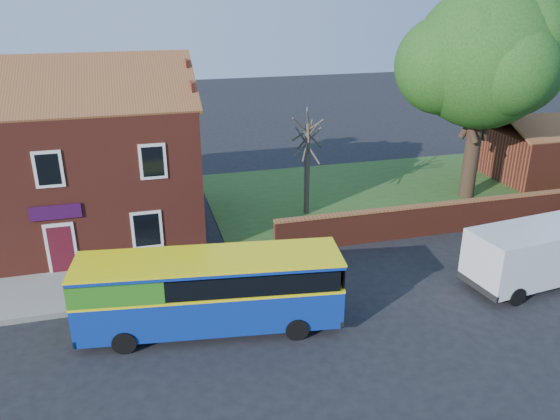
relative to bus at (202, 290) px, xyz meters
name	(u,v)px	position (x,y,z in m)	size (l,w,h in m)	color
ground	(270,351)	(1.91, -1.91, -1.56)	(120.00, 120.00, 0.00)	black
pavement	(62,292)	(-5.09, 3.84, -1.50)	(18.00, 3.50, 0.12)	gray
kerb	(57,316)	(-5.09, 2.09, -1.49)	(18.00, 0.15, 0.14)	slate
grass_strip	(425,188)	(14.91, 11.09, -1.54)	(26.00, 12.00, 0.04)	#426B28
shop_building	(62,168)	(-5.12, 9.59, 1.85)	(12.30, 8.13, 10.50)	maroon
boundary_wall	(487,212)	(14.91, 5.09, -0.75)	(22.00, 0.38, 1.60)	maroon
outbuilding	(556,152)	(23.91, 11.09, 0.05)	(8.20, 5.06, 4.17)	maroon
bus	(202,290)	(0.00, 0.00, 0.00)	(9.21, 3.46, 2.74)	#0D3099
van_near	(536,253)	(13.29, -0.32, -0.18)	(5.82, 2.87, 2.46)	silver
large_tree	(483,62)	(16.58, 9.48, 6.02)	(9.49, 7.51, 11.58)	black
bare_tree	(307,164)	(6.77, 9.27, 1.18)	(2.00, 2.39, 5.34)	#4C4238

